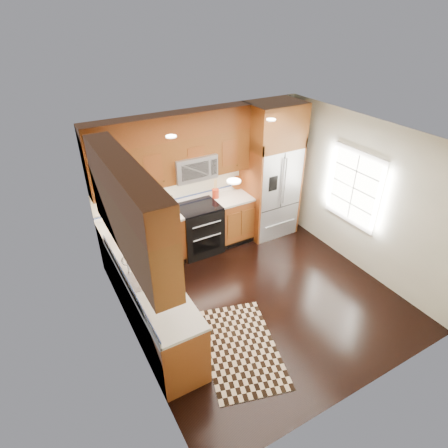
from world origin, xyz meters
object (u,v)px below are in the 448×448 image
range (199,229)px  knife_block (171,203)px  rug (240,347)px  utensil_crock (216,192)px  refrigerator (271,171)px

range → knife_block: (-0.44, 0.16, 0.57)m
rug → utensil_crock: bearing=84.4°
refrigerator → rug: refrigerator is taller
refrigerator → utensil_crock: refrigerator is taller
knife_block → utensil_crock: utensil_crock is taller
refrigerator → rug: bearing=-131.9°
knife_block → refrigerator: bearing=-5.8°
rug → utensil_crock: (0.99, 2.54, 1.06)m
range → knife_block: size_ratio=3.71×
range → utensil_crock: (0.44, 0.15, 0.60)m
refrigerator → utensil_crock: 1.15m
range → rug: (-0.55, -2.39, -0.46)m
rug → range: bearing=92.8°
rug → utensil_crock: utensil_crock is taller
range → rug: 2.49m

